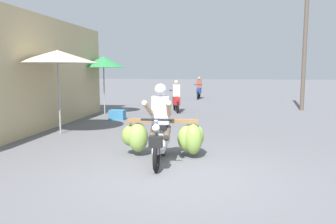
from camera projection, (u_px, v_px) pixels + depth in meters
ground_plane at (175, 175)px, 5.91m from camera, size 120.00×120.00×0.00m
motorbike_main_loaded at (168, 135)px, 6.99m from camera, size 1.88×1.88×1.58m
motorbike_distant_ahead_left at (176, 99)px, 14.68m from camera, size 0.63×1.59×1.40m
motorbike_distant_ahead_right at (199, 90)px, 21.41m from camera, size 0.50×1.62×1.40m
market_umbrella_near_shop at (58, 57)px, 9.49m from camera, size 2.29×2.29×2.41m
market_umbrella_further_along at (104, 62)px, 13.82m from camera, size 1.81×1.81×2.41m
produce_crate at (117, 115)px, 12.46m from camera, size 0.56×0.40×0.36m
utility_pole at (305, 40)px, 14.92m from camera, size 0.18×0.18×6.33m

